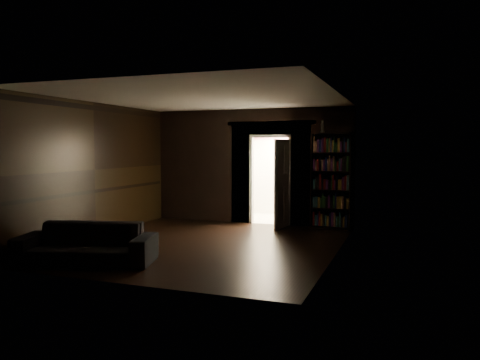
% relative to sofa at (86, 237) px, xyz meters
% --- Properties ---
extents(ground, '(5.50, 5.50, 0.00)m').
position_rel_sofa_xyz_m(ground, '(1.22, 1.94, -0.42)').
color(ground, black).
rests_on(ground, ground).
extents(room_walls, '(5.02, 5.61, 2.84)m').
position_rel_sofa_xyz_m(room_walls, '(1.21, 3.01, 1.27)').
color(room_walls, black).
rests_on(room_walls, ground).
extents(kitchen_alcove, '(2.20, 1.80, 2.60)m').
position_rel_sofa_xyz_m(kitchen_alcove, '(1.72, 5.81, 0.79)').
color(kitchen_alcove, beige).
rests_on(kitchen_alcove, ground).
extents(sofa, '(2.34, 1.48, 0.83)m').
position_rel_sofa_xyz_m(sofa, '(0.00, 0.00, 0.00)').
color(sofa, black).
rests_on(sofa, ground).
extents(bookshelf, '(0.95, 0.62, 2.20)m').
position_rel_sofa_xyz_m(bookshelf, '(3.22, 4.49, 0.68)').
color(bookshelf, black).
rests_on(bookshelf, ground).
extents(refrigerator, '(0.83, 0.78, 1.65)m').
position_rel_sofa_xyz_m(refrigerator, '(2.32, 6.05, 0.41)').
color(refrigerator, white).
rests_on(refrigerator, ground).
extents(door, '(0.16, 0.85, 2.05)m').
position_rel_sofa_xyz_m(door, '(2.13, 4.25, 0.61)').
color(door, silver).
rests_on(door, ground).
extents(figurine, '(0.10, 0.10, 0.28)m').
position_rel_sofa_xyz_m(figurine, '(3.01, 4.48, 1.92)').
color(figurine, silver).
rests_on(figurine, bookshelf).
extents(bottles, '(0.64, 0.16, 0.26)m').
position_rel_sofa_xyz_m(bottles, '(2.23, 5.95, 1.36)').
color(bottles, black).
rests_on(bottles, refrigerator).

